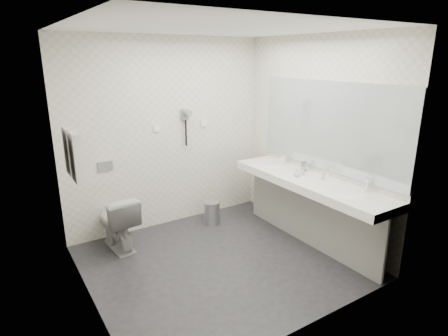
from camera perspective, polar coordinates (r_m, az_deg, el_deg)
floor at (r=4.39m, az=-0.61°, el=-14.04°), size 2.80×2.80×0.00m
ceiling at (r=3.79m, az=-0.73°, el=20.57°), size 2.80×2.80×0.00m
wall_back at (r=5.03m, az=-8.59°, el=5.08°), size 2.80×0.00×2.80m
wall_front at (r=2.93m, az=12.97°, el=-3.53°), size 2.80×0.00×2.80m
wall_left at (r=3.41m, az=-21.06°, el=-1.41°), size 0.00×2.60×2.60m
wall_right at (r=4.78m, az=13.76°, el=4.19°), size 0.00×2.60×2.60m
vanity_counter at (r=4.57m, az=12.78°, el=-2.17°), size 0.55×2.20×0.10m
vanity_panel at (r=4.74m, az=12.67°, el=-6.99°), size 0.03×2.15×0.75m
vanity_post_near at (r=4.18m, az=23.26°, el=-11.35°), size 0.06×0.06×0.75m
vanity_post_far at (r=5.47m, az=5.19°, el=-3.37°), size 0.06×0.06×0.75m
mirror at (r=4.59m, az=15.60°, el=6.12°), size 0.02×2.20×1.05m
basin_near at (r=4.16m, az=19.16°, el=-4.08°), size 0.40×0.31×0.05m
basin_far at (r=5.01m, az=7.55°, el=0.19°), size 0.40×0.31×0.05m
faucet_near at (r=4.28m, az=20.90°, el=-2.41°), size 0.04×0.04×0.15m
faucet_far at (r=5.11m, az=9.27°, el=1.49°), size 0.04×0.04×0.15m
soap_bottle_a at (r=4.66m, az=11.84°, el=-0.47°), size 0.06×0.06×0.10m
soap_bottle_b at (r=4.58m, az=11.00°, el=-0.74°), size 0.10×0.10×0.09m
soap_bottle_c at (r=4.54m, az=14.81°, el=-1.04°), size 0.05×0.05×0.11m
glass_left at (r=4.83m, az=12.17°, el=0.24°), size 0.08×0.08×0.12m
glass_right at (r=4.84m, az=11.95°, el=0.21°), size 0.07×0.07×0.11m
toilet at (r=4.71m, az=-15.96°, el=-7.87°), size 0.43×0.69×0.68m
flush_plate at (r=4.81m, az=-17.61°, el=0.27°), size 0.18×0.02×0.12m
pedal_bin at (r=5.23m, az=-1.88°, el=-6.90°), size 0.29×0.29×0.31m
bin_lid at (r=5.17m, az=-1.89°, el=-5.26°), size 0.22×0.22×0.02m
towel_rail at (r=3.87m, az=-22.55°, el=5.09°), size 0.02×0.62×0.02m
towel_near at (r=3.78m, az=-21.63°, el=1.52°), size 0.07×0.24×0.48m
towel_far at (r=4.05m, az=-22.45°, el=2.38°), size 0.07×0.24×0.48m
dryer_cradle at (r=5.06m, az=-5.97°, el=8.13°), size 0.10×0.04×0.14m
dryer_barrel at (r=5.00m, az=-5.61°, el=8.38°), size 0.08×0.14×0.08m
dryer_cord at (r=5.09m, az=-5.81°, el=5.33°), size 0.02×0.02×0.35m
switch_plate_a at (r=4.94m, az=-10.17°, el=5.99°), size 0.09×0.02×0.09m
switch_plate_b at (r=5.24m, az=-3.07°, el=6.83°), size 0.09×0.02×0.09m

